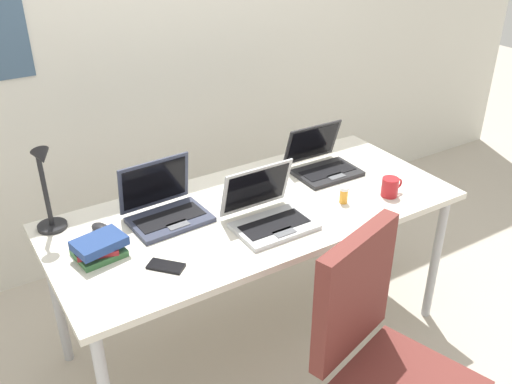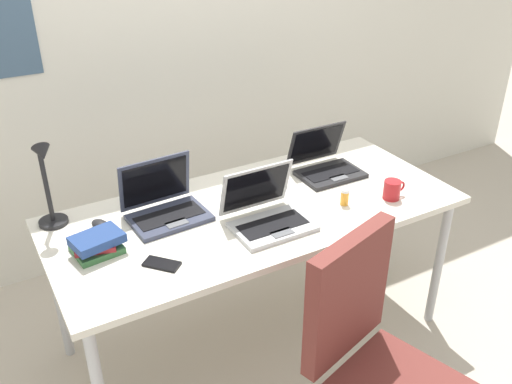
% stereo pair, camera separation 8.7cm
% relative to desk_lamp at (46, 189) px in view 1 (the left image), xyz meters
% --- Properties ---
extents(ground_plane, '(12.00, 12.00, 0.00)m').
position_rel_desk_lamp_xyz_m(ground_plane, '(0.80, -0.28, -0.94)').
color(ground_plane, '#B7AD9E').
extents(wall_back, '(6.00, 0.13, 2.60)m').
position_rel_desk_lamp_xyz_m(wall_back, '(0.80, 0.82, 0.36)').
color(wall_back, silver).
rests_on(wall_back, ground_plane).
extents(desk, '(1.80, 0.80, 0.74)m').
position_rel_desk_lamp_xyz_m(desk, '(0.80, -0.28, -0.25)').
color(desk, silver).
rests_on(desk, ground_plane).
extents(desk_lamp, '(0.12, 0.18, 0.40)m').
position_rel_desk_lamp_xyz_m(desk_lamp, '(0.00, 0.00, 0.00)').
color(desk_lamp, black).
rests_on(desk_lamp, desk).
extents(laptop_mid_desk, '(0.32, 0.29, 0.24)m').
position_rel_desk_lamp_xyz_m(laptop_mid_desk, '(0.78, -0.41, -0.15)').
color(laptop_mid_desk, '#B7BABC').
rests_on(laptop_mid_desk, desk).
extents(laptop_far_corner, '(0.34, 0.27, 0.24)m').
position_rel_desk_lamp_xyz_m(laptop_far_corner, '(0.43, -0.14, -0.15)').
color(laptop_far_corner, '#33384C').
rests_on(laptop_far_corner, desk).
extents(laptop_front_left, '(0.31, 0.28, 0.22)m').
position_rel_desk_lamp_xyz_m(laptop_front_left, '(1.27, -0.15, -0.15)').
color(laptop_front_left, '#232326').
rests_on(laptop_front_left, desk).
extents(computer_mouse, '(0.08, 0.11, 0.03)m').
position_rel_desk_lamp_xyz_m(computer_mouse, '(0.16, -0.10, -0.18)').
color(computer_mouse, black).
rests_on(computer_mouse, desk).
extents(cell_phone, '(0.14, 0.14, 0.01)m').
position_rel_desk_lamp_xyz_m(cell_phone, '(0.29, -0.47, -0.19)').
color(cell_phone, black).
rests_on(cell_phone, desk).
extents(headphones, '(0.21, 0.18, 0.04)m').
position_rel_desk_lamp_xyz_m(headphones, '(0.93, -0.15, -0.18)').
color(headphones, '#335999').
rests_on(headphones, desk).
extents(pill_bottle, '(0.04, 0.04, 0.08)m').
position_rel_desk_lamp_xyz_m(pill_bottle, '(1.16, -0.44, -0.16)').
color(pill_bottle, gold).
rests_on(pill_bottle, desk).
extents(book_stack, '(0.21, 0.19, 0.08)m').
position_rel_desk_lamp_xyz_m(book_stack, '(0.10, -0.27, -0.16)').
color(book_stack, '#336638').
rests_on(book_stack, desk).
extents(coffee_mug, '(0.11, 0.08, 0.09)m').
position_rel_desk_lamp_xyz_m(coffee_mug, '(1.38, -0.50, -0.15)').
color(coffee_mug, '#B21E23').
rests_on(coffee_mug, desk).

